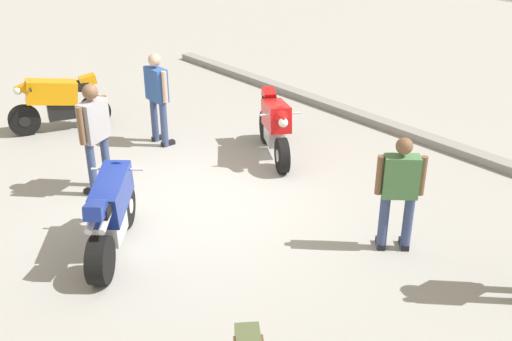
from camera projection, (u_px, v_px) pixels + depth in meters
The scene contains 8 objects.
ground_plane at pixel (198, 198), 9.28m from camera, with size 40.00×40.00×0.00m, color #9E9E99.
curb_edge at pixel (385, 124), 11.94m from camera, with size 14.00×0.30×0.15m, color gray.
motorcycle_red_sportbike at pixel (275, 125), 10.48m from camera, with size 1.77×1.17×1.14m.
motorcycle_blue_sportbike at pixel (112, 211), 7.71m from camera, with size 1.58×1.45×1.14m.
motorcycle_orange_sportbike at pixel (58, 101), 11.63m from camera, with size 0.87×1.92×1.14m.
person_in_gray_shirt at pixel (95, 131), 9.09m from camera, with size 0.47×0.65×1.76m.
person_in_green_shirt at pixel (399, 189), 7.61m from camera, with size 0.53×0.54×1.60m.
person_in_blue_shirt at pixel (157, 93), 10.84m from camera, with size 0.66×0.31×1.72m.
Camera 1 is at (6.82, -4.62, 4.40)m, focal length 41.87 mm.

